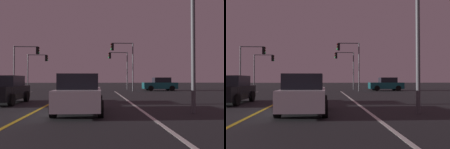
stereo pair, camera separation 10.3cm
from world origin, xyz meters
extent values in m
cube|color=silver|center=(4.92, 11.14, 0.00)|extent=(0.16, 34.28, 0.01)
cube|color=gold|center=(0.00, 11.14, 0.00)|extent=(0.16, 34.28, 0.01)
cylinder|color=black|center=(-1.87, 13.34, 0.34)|extent=(0.22, 0.68, 0.68)
cylinder|color=black|center=(-1.87, 16.04, 0.34)|extent=(0.22, 0.68, 0.68)
cube|color=black|center=(-2.77, 14.69, 0.66)|extent=(1.80, 4.30, 0.80)
cube|color=black|center=(-2.77, 14.94, 1.38)|extent=(1.60, 2.10, 0.64)
cube|color=red|center=(-2.17, 16.79, 0.76)|extent=(0.24, 0.08, 0.16)
cube|color=red|center=(-3.37, 16.79, 0.76)|extent=(0.24, 0.08, 0.16)
cylinder|color=black|center=(1.17, 11.95, 0.34)|extent=(0.22, 0.68, 0.68)
cylinder|color=black|center=(2.97, 11.95, 0.34)|extent=(0.22, 0.68, 0.68)
cylinder|color=black|center=(1.17, 9.25, 0.34)|extent=(0.22, 0.68, 0.68)
cylinder|color=black|center=(2.97, 9.25, 0.34)|extent=(0.22, 0.68, 0.68)
cube|color=silver|center=(2.07, 10.60, 0.66)|extent=(1.80, 4.30, 0.80)
cube|color=black|center=(2.07, 10.35, 1.38)|extent=(1.60, 2.10, 0.64)
cube|color=red|center=(1.47, 8.50, 0.76)|extent=(0.24, 0.08, 0.16)
cube|color=red|center=(2.67, 8.50, 0.76)|extent=(0.24, 0.08, 0.16)
cylinder|color=black|center=(9.46, 28.93, 0.34)|extent=(0.68, 0.22, 0.68)
cylinder|color=black|center=(9.46, 30.73, 0.34)|extent=(0.68, 0.22, 0.68)
cylinder|color=black|center=(12.16, 28.93, 0.34)|extent=(0.68, 0.22, 0.68)
cylinder|color=black|center=(12.16, 30.73, 0.34)|extent=(0.68, 0.22, 0.68)
cube|color=#145156|center=(10.81, 29.83, 0.66)|extent=(4.30, 1.80, 0.80)
cube|color=black|center=(11.06, 29.83, 1.38)|extent=(2.10, 1.60, 0.64)
cube|color=red|center=(12.91, 29.23, 0.76)|extent=(0.08, 0.24, 0.16)
cube|color=red|center=(12.91, 30.43, 0.76)|extent=(0.08, 0.24, 0.16)
cylinder|color=#4C4C51|center=(7.18, 28.78, 2.99)|extent=(0.14, 0.14, 5.98)
cylinder|color=#4C4C51|center=(5.93, 28.78, 5.93)|extent=(2.51, 0.10, 0.10)
cube|color=black|center=(4.67, 28.78, 5.48)|extent=(0.28, 0.36, 0.90)
sphere|color=#3A0605|center=(4.51, 28.78, 5.78)|extent=(0.20, 0.20, 0.20)
sphere|color=#3C2706|center=(4.51, 28.78, 5.48)|extent=(0.20, 0.20, 0.20)
sphere|color=#19E059|center=(4.51, 28.78, 5.18)|extent=(0.20, 0.20, 0.20)
cylinder|color=#4C4C51|center=(-7.18, 28.78, 2.73)|extent=(0.14, 0.14, 5.46)
cylinder|color=#4C4C51|center=(-5.81, 28.78, 5.41)|extent=(2.75, 0.10, 0.10)
cube|color=black|center=(-4.43, 28.78, 4.96)|extent=(0.28, 0.36, 0.90)
sphere|color=#3A0605|center=(-4.27, 28.78, 5.26)|extent=(0.20, 0.20, 0.20)
sphere|color=#3C2706|center=(-4.27, 28.78, 4.96)|extent=(0.20, 0.20, 0.20)
sphere|color=#19E059|center=(-4.27, 28.78, 4.66)|extent=(0.20, 0.20, 0.20)
cylinder|color=#4C4C51|center=(7.18, 34.28, 2.73)|extent=(0.14, 0.14, 5.46)
cylinder|color=#4C4C51|center=(5.91, 34.28, 5.41)|extent=(2.54, 0.10, 0.10)
cube|color=black|center=(4.64, 34.28, 4.96)|extent=(0.28, 0.36, 0.90)
sphere|color=#3A0605|center=(4.48, 34.28, 5.26)|extent=(0.20, 0.20, 0.20)
sphere|color=#3C2706|center=(4.48, 34.28, 4.96)|extent=(0.20, 0.20, 0.20)
sphere|color=#19E059|center=(4.48, 34.28, 4.66)|extent=(0.20, 0.20, 0.20)
cylinder|color=#4C4C51|center=(-7.18, 34.28, 2.52)|extent=(0.14, 0.14, 5.04)
cylinder|color=#4C4C51|center=(-5.88, 34.28, 4.99)|extent=(2.60, 0.10, 0.10)
cube|color=black|center=(-4.58, 34.28, 4.54)|extent=(0.28, 0.36, 0.90)
sphere|color=#3A0605|center=(-4.42, 34.28, 4.84)|extent=(0.20, 0.20, 0.20)
sphere|color=#3C2706|center=(-4.42, 34.28, 4.54)|extent=(0.20, 0.20, 0.20)
sphere|color=#19E059|center=(-4.42, 34.28, 4.24)|extent=(0.20, 0.20, 0.20)
cylinder|color=#4C4C51|center=(6.99, 10.11, 3.92)|extent=(0.18, 0.18, 7.85)
camera|label=1|loc=(2.86, 0.28, 1.47)|focal=37.31mm
camera|label=2|loc=(2.96, 0.28, 1.47)|focal=37.31mm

